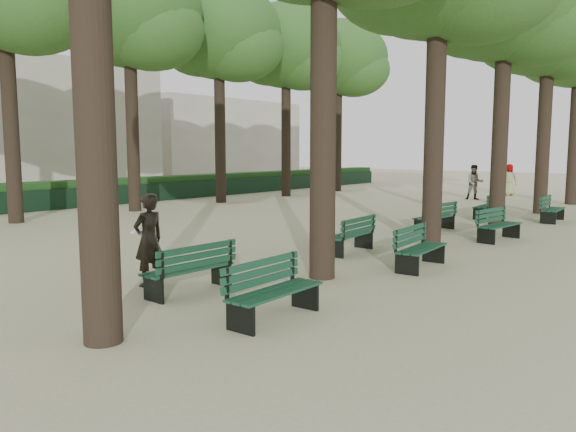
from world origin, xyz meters
The scene contains 20 objects.
ground centered at (0.00, 0.00, 0.00)m, with size 120.00×120.00×0.00m, color #BFB991.
tree_central_4 centered at (1.50, 18.00, 7.65)m, with size 6.00×6.00×9.95m.
tree_far_2 centered at (-12.00, 8.00, 8.14)m, with size 6.00×6.00×10.45m.
tree_far_3 centered at (-12.00, 13.00, 8.14)m, with size 6.00×6.00×10.45m.
tree_far_4 centered at (-12.00, 18.00, 8.14)m, with size 6.00×6.00×10.45m.
tree_far_5 centered at (-12.00, 23.00, 8.14)m, with size 6.00×6.00×10.45m.
bench_left_0 centered at (0.37, 0.47, 0.27)m, with size 0.60×1.81×0.92m.
bench_left_1 centered at (0.37, 5.71, 0.27)m, with size 0.73×1.84×0.92m.
bench_left_2 centered at (0.37, 10.63, 0.27)m, with size 0.74×1.85×0.92m.
bench_left_3 centered at (0.37, 15.13, 0.27)m, with size 0.70×1.84×0.92m.
bench_right_0 centered at (2.63, 0.25, 0.27)m, with size 0.63×1.82×0.92m.
bench_right_1 centered at (2.63, 5.13, 0.27)m, with size 0.73×1.84×0.92m.
bench_right_2 centered at (2.63, 10.01, 0.27)m, with size 0.76×1.85×0.92m.
bench_right_3 centered at (2.63, 15.51, 0.27)m, with size 0.70×1.84×0.92m.
man_with_map centered at (-0.66, 0.36, 0.89)m, with size 0.62×0.71×1.78m.
pedestrian_a centered at (-2.98, 22.44, 0.90)m, with size 0.88×0.36×1.81m, color #262628.
pedestrian_d centered at (-2.52, 26.30, 0.89)m, with size 0.87×0.36×1.79m, color #262628.
fence centered at (-15.00, 11.00, 0.45)m, with size 0.08×42.00×0.90m, color black.
hedge centered at (-15.70, 11.00, 0.60)m, with size 1.20×42.00×1.20m, color #173F16.
building_far centered at (-33.00, 30.00, 3.50)m, with size 12.00×16.00×7.00m, color #B7B2A3.
Camera 1 is at (8.12, -6.05, 2.60)m, focal length 35.00 mm.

